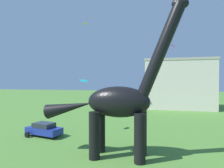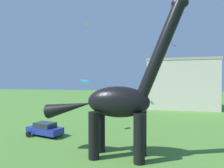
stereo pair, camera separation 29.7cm
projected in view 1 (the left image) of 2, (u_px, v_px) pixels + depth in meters
dinosaur_sculpture at (118, 102)px, 16.26m from camera, size 12.22×2.59×12.77m
parked_sedan_left at (44, 129)px, 22.45m from camera, size 4.48×2.63×1.55m
kite_far_right at (84, 81)px, 24.23m from camera, size 1.17×1.29×0.31m
kite_trailing at (173, 46)px, 26.51m from camera, size 0.59×0.82×0.25m
kite_drifting at (85, 24)px, 38.09m from camera, size 0.65×0.50×0.18m
background_building_block at (178, 84)px, 45.92m from camera, size 15.34×8.85×11.41m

